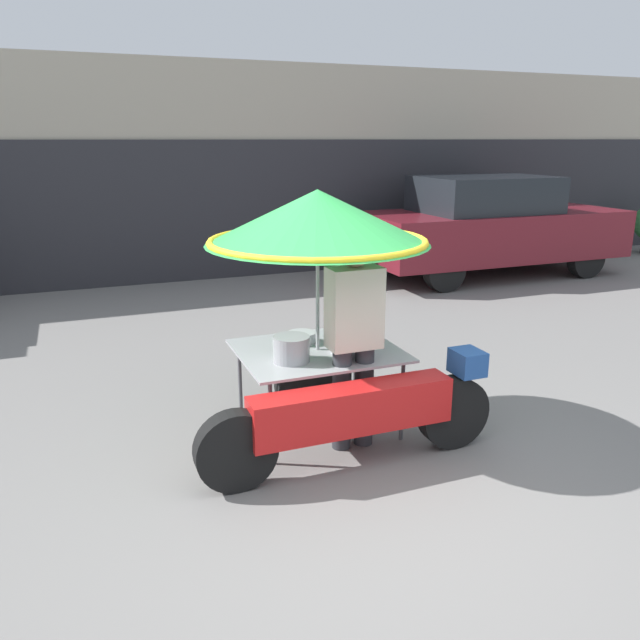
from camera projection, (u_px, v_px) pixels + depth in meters
The scene contains 5 objects.
ground_plane at pixel (371, 510), 3.88m from camera, with size 36.00×36.00×0.00m, color slate.
shopfront_building at pixel (167, 171), 10.57m from camera, with size 28.00×2.06×3.40m.
vendor_motorcycle_cart at pixel (322, 255), 4.53m from camera, with size 2.19×1.65×1.87m.
vendor_person at pixel (354, 334), 4.46m from camera, with size 0.38×0.22×1.57m.
parked_car at pixel (490, 226), 10.32m from camera, with size 4.39×1.73×1.64m.
Camera 1 is at (-1.53, -3.05, 2.22)m, focal length 35.00 mm.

